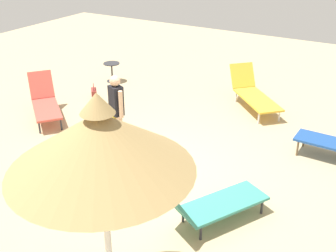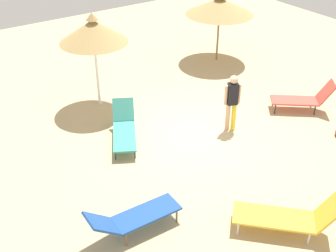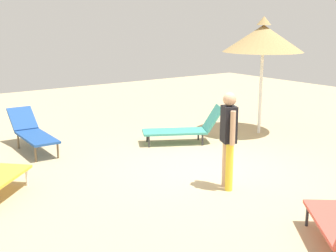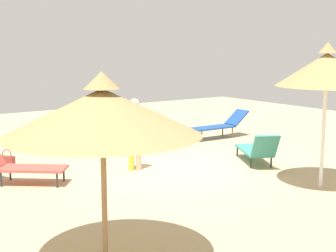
{
  "view_description": "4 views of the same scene",
  "coord_description": "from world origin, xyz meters",
  "px_view_note": "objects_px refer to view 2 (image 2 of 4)",
  "views": [
    {
      "loc": [
        3.95,
        -5.95,
        4.49
      ],
      "look_at": [
        0.19,
        0.46,
        0.85
      ],
      "focal_mm": 44.58,
      "sensor_mm": 36.0,
      "label": 1
    },
    {
      "loc": [
        6.47,
        8.2,
        6.73
      ],
      "look_at": [
        0.87,
        0.0,
        0.57
      ],
      "focal_mm": 46.4,
      "sensor_mm": 36.0,
      "label": 2
    },
    {
      "loc": [
        -6.45,
        5.61,
        2.9
      ],
      "look_at": [
        0.5,
        0.59,
        0.87
      ],
      "focal_mm": 47.85,
      "sensor_mm": 36.0,
      "label": 3
    },
    {
      "loc": [
        -6.79,
        -9.17,
        2.91
      ],
      "look_at": [
        -0.1,
        0.36,
        0.98
      ],
      "focal_mm": 51.59,
      "sensor_mm": 36.0,
      "label": 4
    }
  ],
  "objects_px": {
    "parasol_umbrella_front": "(93,31)",
    "lounge_chair_far_right": "(133,217)",
    "lounge_chair_far_left": "(289,216)",
    "lounge_chair_center": "(124,128)",
    "lounge_chair_near_left": "(305,98)",
    "parasol_umbrella_near_right": "(220,6)",
    "person_standing_back": "(232,100)"
  },
  "relations": [
    {
      "from": "parasol_umbrella_near_right",
      "to": "parasol_umbrella_front",
      "type": "height_order",
      "value": "parasol_umbrella_front"
    },
    {
      "from": "person_standing_back",
      "to": "parasol_umbrella_front",
      "type": "bearing_deg",
      "value": -54.55
    },
    {
      "from": "parasol_umbrella_near_right",
      "to": "lounge_chair_far_right",
      "type": "distance_m",
      "value": 9.72
    },
    {
      "from": "parasol_umbrella_front",
      "to": "lounge_chair_far_right",
      "type": "xyz_separation_m",
      "value": [
        1.92,
        5.37,
        -2.01
      ]
    },
    {
      "from": "parasol_umbrella_near_right",
      "to": "person_standing_back",
      "type": "bearing_deg",
      "value": 54.45
    },
    {
      "from": "lounge_chair_far_left",
      "to": "lounge_chair_near_left",
      "type": "height_order",
      "value": "lounge_chair_near_left"
    },
    {
      "from": "parasol_umbrella_front",
      "to": "lounge_chair_far_right",
      "type": "bearing_deg",
      "value": 70.32
    },
    {
      "from": "lounge_chair_center",
      "to": "person_standing_back",
      "type": "bearing_deg",
      "value": 155.8
    },
    {
      "from": "lounge_chair_far_right",
      "to": "parasol_umbrella_near_right",
      "type": "bearing_deg",
      "value": -140.25
    },
    {
      "from": "parasol_umbrella_near_right",
      "to": "lounge_chair_far_right",
      "type": "xyz_separation_m",
      "value": [
        7.36,
        6.12,
        -1.66
      ]
    },
    {
      "from": "parasol_umbrella_near_right",
      "to": "lounge_chair_near_left",
      "type": "relative_size",
      "value": 1.45
    },
    {
      "from": "parasol_umbrella_front",
      "to": "lounge_chair_near_left",
      "type": "relative_size",
      "value": 1.67
    },
    {
      "from": "parasol_umbrella_front",
      "to": "lounge_chair_far_left",
      "type": "xyz_separation_m",
      "value": [
        -0.76,
        7.16,
        -2.03
      ]
    },
    {
      "from": "lounge_chair_far_left",
      "to": "lounge_chair_near_left",
      "type": "relative_size",
      "value": 1.08
    },
    {
      "from": "parasol_umbrella_front",
      "to": "person_standing_back",
      "type": "bearing_deg",
      "value": 125.45
    },
    {
      "from": "lounge_chair_near_left",
      "to": "lounge_chair_center",
      "type": "distance_m",
      "value": 5.66
    },
    {
      "from": "lounge_chair_far_left",
      "to": "lounge_chair_center",
      "type": "xyz_separation_m",
      "value": [
        1.09,
        -4.97,
        -0.03
      ]
    },
    {
      "from": "parasol_umbrella_near_right",
      "to": "lounge_chair_center",
      "type": "distance_m",
      "value": 6.7
    },
    {
      "from": "lounge_chair_center",
      "to": "person_standing_back",
      "type": "height_order",
      "value": "person_standing_back"
    },
    {
      "from": "parasol_umbrella_near_right",
      "to": "lounge_chair_far_right",
      "type": "bearing_deg",
      "value": 39.75
    },
    {
      "from": "lounge_chair_near_left",
      "to": "lounge_chair_far_left",
      "type": "bearing_deg",
      "value": 37.3
    },
    {
      "from": "person_standing_back",
      "to": "parasol_umbrella_near_right",
      "type": "bearing_deg",
      "value": -125.55
    },
    {
      "from": "lounge_chair_far_right",
      "to": "lounge_chair_center",
      "type": "xyz_separation_m",
      "value": [
        -1.59,
        -3.19,
        -0.06
      ]
    },
    {
      "from": "lounge_chair_near_left",
      "to": "lounge_chair_far_right",
      "type": "bearing_deg",
      "value": 12.08
    },
    {
      "from": "lounge_chair_center",
      "to": "lounge_chair_far_left",
      "type": "bearing_deg",
      "value": 102.38
    },
    {
      "from": "parasol_umbrella_front",
      "to": "parasol_umbrella_near_right",
      "type": "bearing_deg",
      "value": -172.18
    },
    {
      "from": "parasol_umbrella_front",
      "to": "lounge_chair_center",
      "type": "height_order",
      "value": "parasol_umbrella_front"
    },
    {
      "from": "lounge_chair_far_right",
      "to": "person_standing_back",
      "type": "height_order",
      "value": "person_standing_back"
    },
    {
      "from": "lounge_chair_near_left",
      "to": "lounge_chair_center",
      "type": "xyz_separation_m",
      "value": [
        5.4,
        -1.69,
        -0.06
      ]
    },
    {
      "from": "parasol_umbrella_near_right",
      "to": "person_standing_back",
      "type": "relative_size",
      "value": 1.52
    },
    {
      "from": "lounge_chair_far_left",
      "to": "lounge_chair_far_right",
      "type": "xyz_separation_m",
      "value": [
        2.68,
        -1.79,
        0.02
      ]
    },
    {
      "from": "lounge_chair_far_left",
      "to": "lounge_chair_center",
      "type": "relative_size",
      "value": 0.99
    }
  ]
}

